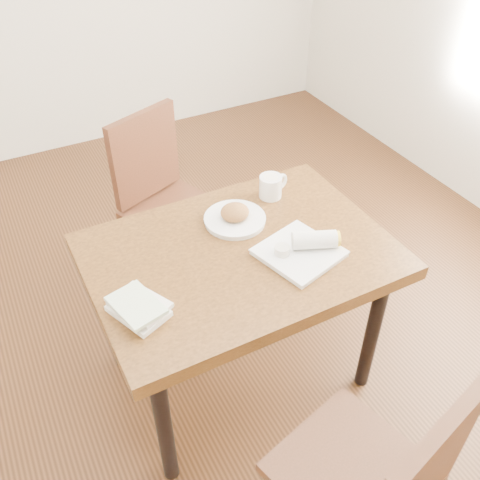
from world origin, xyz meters
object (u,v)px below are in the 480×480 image
book_stack (138,307)px  plate_scone (235,217)px  coffee_mug (271,186)px  chair_far (163,194)px  plate_burrito (304,248)px  table (240,267)px  chair_near (377,479)px

book_stack → plate_scone: bearing=29.7°
plate_scone → book_stack: plate_scone is taller
coffee_mug → plate_scone: bearing=-157.8°
chair_far → plate_scone: size_ratio=3.79×
chair_far → book_stack: size_ratio=4.07×
plate_burrito → book_stack: bearing=179.6°
table → plate_scone: size_ratio=4.54×
chair_far → plate_burrito: 0.96m
book_stack → chair_near: bearing=-60.2°
plate_scone → coffee_mug: 0.24m
chair_far → plate_burrito: size_ratio=2.89×
coffee_mug → plate_burrito: bearing=-102.3°
chair_far → plate_scone: 0.65m
chair_near → plate_burrito: bearing=74.0°
table → chair_near: size_ratio=1.20×
coffee_mug → plate_burrito: (-0.08, -0.39, -0.02)m
chair_near → chair_far: 1.65m
plate_scone → book_stack: size_ratio=1.07×
chair_near → chair_far: (-0.02, 1.65, 0.00)m
table → book_stack: 0.48m
plate_scone → plate_burrito: bearing=-65.0°
chair_far → plate_scone: bearing=-81.0°
chair_near → coffee_mug: size_ratio=6.64×
chair_near → plate_burrito: 0.82m
chair_near → book_stack: size_ratio=4.07×
chair_far → coffee_mug: 0.65m
table → chair_far: size_ratio=1.20×
chair_far → coffee_mug: (0.32, -0.51, 0.25)m
coffee_mug → book_stack: bearing=-152.4°
chair_near → plate_burrito: chair_near is taller
table → coffee_mug: coffee_mug is taller
plate_burrito → table: bearing=147.2°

